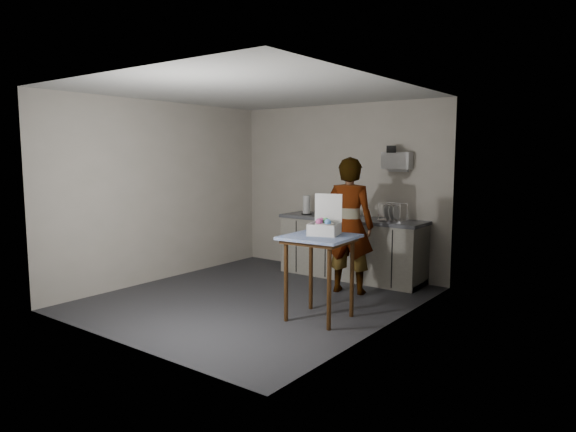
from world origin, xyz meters
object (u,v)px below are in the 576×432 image
Objects in this scene: dark_bottle at (335,209)px; dish_rack at (392,217)px; side_table at (320,246)px; soap_bottle at (343,208)px; bakery_box at (325,226)px; kitchen_counter at (351,250)px; standing_man at (349,226)px; paper_towel at (307,205)px; soda_can at (351,214)px.

dish_rack is at bearing -1.00° from dark_bottle.
side_table is at bearing -89.03° from dish_rack.
bakery_box is at bearing -65.25° from soap_bottle.
bakery_box is (0.04, -1.80, 0.08)m from dish_rack.
soap_bottle reaches higher than side_table.
soap_bottle is (-0.82, 1.87, 0.22)m from side_table.
kitchen_counter is at bearing 11.85° from soap_bottle.
standing_man reaches higher than paper_towel.
side_table is 0.24m from bakery_box.
kitchen_counter is 0.64m from soap_bottle.
paper_towel is 0.82× the size of dish_rack.
soda_can is at bearing 3.91° from paper_towel.
dark_bottle is (-0.30, 0.03, 0.05)m from soda_can.
standing_man is at bearing -53.97° from soap_bottle.
dish_rack is (0.96, -0.02, -0.05)m from dark_bottle.
soap_bottle is (-0.51, 0.70, 0.15)m from standing_man.
standing_man is at bearing 100.85° from side_table.
dish_rack is 1.80m from bakery_box.
standing_man is 0.78m from dish_rack.
bakery_box is (0.31, -1.08, 0.14)m from standing_man.
dish_rack is at bearing -124.45° from standing_man.
dark_bottle is 0.47m from paper_towel.
dark_bottle reaches higher than kitchen_counter.
side_table is at bearing -70.11° from kitchen_counter.
dish_rack is at bearing 2.72° from paper_towel.
paper_towel reaches higher than side_table.
soap_bottle is 0.79m from dish_rack.
soap_bottle is at bearing -168.15° from kitchen_counter.
dark_bottle is 0.96m from dish_rack.
paper_towel is at bearing -177.28° from dish_rack.
side_table is (0.69, -1.90, 0.40)m from kitchen_counter.
soda_can is (-0.38, 0.71, 0.07)m from standing_man.
paper_towel is at bearing -175.86° from soap_bottle.
dark_bottle is (-0.99, 1.91, 0.19)m from side_table.
side_table is 2.16m from dark_bottle.
bakery_box is at bearing -50.07° from paper_towel.
soda_can is (0.13, 0.01, -0.08)m from soap_bottle.
soap_bottle is 0.63m from paper_towel.
soap_bottle is at bearing 97.90° from bakery_box.
soda_can is (-0.69, 1.88, 0.14)m from side_table.
standing_man is 15.15× the size of soda_can.
side_table is at bearing -62.61° from dark_bottle.
dark_bottle is 2.07m from bakery_box.
standing_man is (-0.31, 1.17, 0.08)m from side_table.
kitchen_counter is 2.36× the size of side_table.
dark_bottle is at bearing 113.59° from side_table.
kitchen_counter is at bearing -2.11° from dark_bottle.
soda_can is at bearing -178.66° from dish_rack.
side_table is 2.34m from paper_towel.
dark_bottle is at bearing 177.89° from kitchen_counter.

